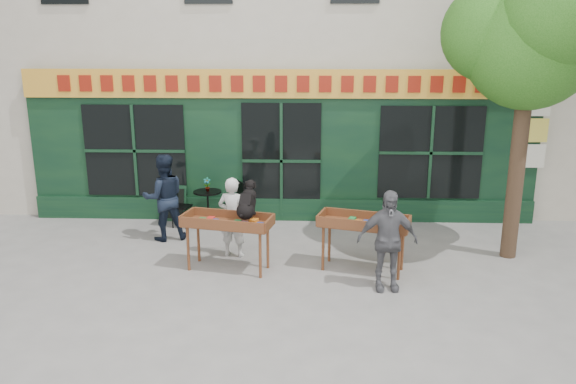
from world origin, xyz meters
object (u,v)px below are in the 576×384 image
(woman, at_px, (233,217))
(man_right, at_px, (387,240))
(book_cart_right, at_px, (364,225))
(bistro_table, at_px, (208,201))
(man_left, at_px, (164,197))
(dog, at_px, (247,199))
(book_cart_center, at_px, (227,224))

(woman, distance_m, man_right, 2.96)
(book_cart_right, distance_m, man_right, 0.81)
(woman, relative_size, bistro_table, 1.96)
(man_left, bearing_deg, book_cart_right, 137.09)
(dog, xyz_separation_m, man_left, (-1.83, 1.55, -0.42))
(dog, bearing_deg, bistro_table, 127.12)
(man_left, bearing_deg, woman, 128.01)
(dog, relative_size, man_left, 0.35)
(book_cart_right, height_order, man_right, man_right)
(bistro_table, relative_size, man_left, 0.44)
(bistro_table, bearing_deg, book_cart_center, -72.10)
(book_cart_center, distance_m, bistro_table, 2.54)
(book_cart_center, bearing_deg, man_left, 146.95)
(dog, height_order, man_left, man_left)
(book_cart_center, bearing_deg, woman, 102.46)
(man_right, height_order, man_left, man_left)
(book_cart_center, distance_m, woman, 0.65)
(dog, relative_size, book_cart_right, 0.37)
(dog, relative_size, woman, 0.40)
(woman, height_order, bistro_table, woman)
(dog, distance_m, man_right, 2.42)
(woman, height_order, book_cart_right, woman)
(book_cart_right, bearing_deg, man_left, 175.24)
(bistro_table, bearing_deg, dog, -65.34)
(bistro_table, bearing_deg, man_right, -42.37)
(book_cart_right, bearing_deg, man_right, -52.04)
(dog, distance_m, woman, 0.95)
(woman, bearing_deg, book_cart_center, 102.46)
(book_cart_center, height_order, man_right, man_right)
(dog, distance_m, book_cart_right, 2.03)
(book_cart_right, xyz_separation_m, man_right, (0.30, -0.75, -0.00))
(dog, xyz_separation_m, book_cart_right, (1.98, 0.10, -0.47))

